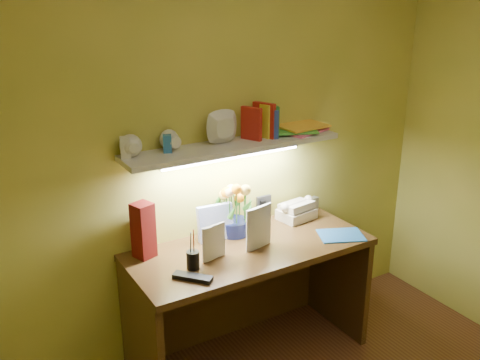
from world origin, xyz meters
The scene contains 13 objects.
desk centered at (0.00, 1.20, 0.38)m, with size 1.40×0.60×0.75m, color #37210F.
flower_bouquet centered at (0.01, 1.39, 0.91)m, with size 0.20×0.20×0.31m, color #0F153A, non-canonical shape.
telephone centered at (0.46, 1.38, 0.82)m, with size 0.22×0.17×0.13m, color beige, non-canonical shape.
desk_clock centered at (0.64, 1.45, 0.79)m, with size 0.08×0.04×0.08m, color #BBBBC0.
whisky_bottle centered at (-0.54, 1.45, 0.89)m, with size 0.07×0.07×0.28m, color #C68920, non-canonical shape.
whisky_box centered at (-0.56, 1.40, 0.91)m, with size 0.10×0.10×0.31m, color #5F0F0D.
pen_cup centered at (-0.39, 1.14, 0.83)m, with size 0.07×0.07×0.17m, color black.
art_card centered at (-0.12, 1.38, 0.86)m, with size 0.21×0.04×0.21m, color white, non-canonical shape.
tv_remote centered at (-0.44, 1.04, 0.76)m, with size 0.06×0.20×0.02m, color black.
blue_folder centered at (0.54, 1.04, 0.75)m, with size 0.26×0.19×0.01m, color #2869B4.
desk_book_a centered at (-0.32, 1.16, 0.85)m, with size 0.15×0.02×0.20m, color beige.
desk_book_b centered at (-0.06, 1.15, 0.88)m, with size 0.18×0.02×0.25m, color silver.
wall_shelf centered at (0.01, 1.38, 1.33)m, with size 1.31×0.30×0.23m.
Camera 1 is at (-1.46, -1.12, 2.13)m, focal length 40.00 mm.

